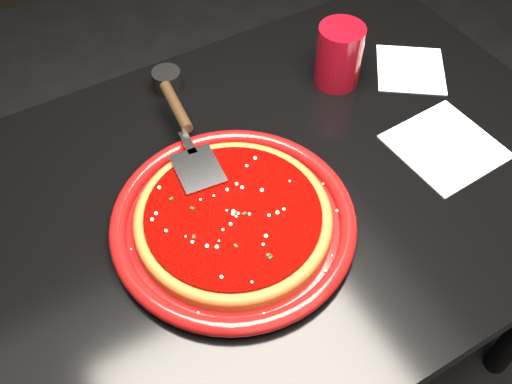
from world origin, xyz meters
TOP-DOWN VIEW (x-y plane):
  - floor at (0.00, 0.00)m, footprint 4.00×4.00m
  - table at (0.00, 0.00)m, footprint 1.20×0.80m
  - plate at (-0.09, -0.05)m, footprint 0.41×0.41m
  - pizza_crust at (-0.09, -0.05)m, footprint 0.33×0.33m
  - pizza_crust_rim at (-0.09, -0.05)m, footprint 0.33×0.33m
  - pizza_sauce at (-0.09, -0.05)m, footprint 0.29×0.29m
  - parmesan_dusting at (-0.09, -0.05)m, footprint 0.27×0.27m
  - basil_flecks at (-0.09, -0.05)m, footprint 0.25×0.25m
  - pizza_server at (-0.08, 0.14)m, footprint 0.12×0.32m
  - cup at (0.27, 0.16)m, footprint 0.11×0.11m
  - napkin_a at (0.33, -0.09)m, footprint 0.18×0.18m
  - napkin_b at (0.42, 0.11)m, footprint 0.19×0.20m
  - ramekin at (-0.04, 0.31)m, footprint 0.07×0.07m

SIDE VIEW (x-z plane):
  - floor at x=0.00m, z-range -0.01..0.00m
  - table at x=0.00m, z-range 0.00..0.75m
  - napkin_b at x=0.42m, z-range 0.75..0.75m
  - napkin_a at x=0.33m, z-range 0.75..0.75m
  - plate at x=-0.09m, z-range 0.75..0.78m
  - pizza_crust at x=-0.09m, z-range 0.76..0.78m
  - ramekin at x=-0.04m, z-range 0.75..0.79m
  - pizza_crust_rim at x=-0.09m, z-range 0.77..0.79m
  - pizza_sauce at x=-0.09m, z-range 0.78..0.79m
  - basil_flecks at x=-0.09m, z-range 0.79..0.79m
  - parmesan_dusting at x=-0.09m, z-range 0.79..0.79m
  - pizza_server at x=-0.08m, z-range 0.79..0.81m
  - cup at x=0.27m, z-range 0.75..0.88m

